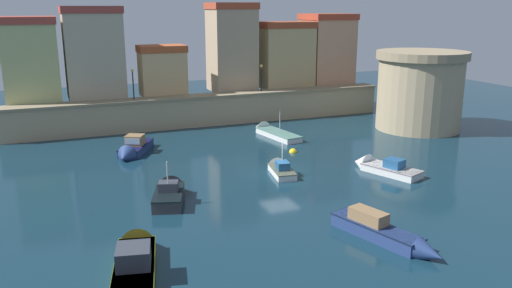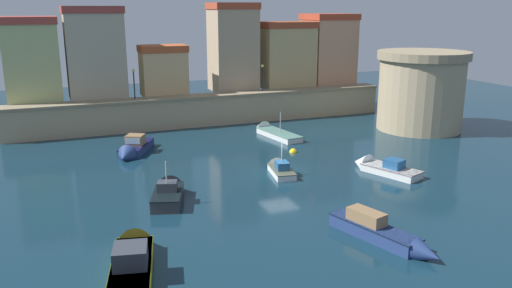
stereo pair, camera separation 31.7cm
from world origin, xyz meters
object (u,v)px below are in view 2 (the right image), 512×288
object	(u,v)px
quay_lamp_0	(134,79)
moored_boat_1	(279,168)
moored_boat_0	(384,234)
fortress_tower	(421,90)
moored_boat_7	(169,192)
quay_lamp_1	(262,73)
mooring_buoy_0	(293,152)
moored_boat_4	(133,257)
moored_boat_6	(380,167)
moored_boat_3	(133,149)
moored_boat_5	(272,132)

from	to	relation	value
quay_lamp_0	moored_boat_1	world-z (taller)	quay_lamp_0
quay_lamp_0	moored_boat_0	bearing A→B (deg)	-75.46
fortress_tower	moored_boat_7	xyz separation A→B (m)	(-28.16, -10.44, -3.52)
moored_boat_1	moored_boat_7	xyz separation A→B (m)	(-8.99, -2.42, 0.15)
quay_lamp_1	moored_boat_0	world-z (taller)	quay_lamp_1
quay_lamp_0	mooring_buoy_0	world-z (taller)	quay_lamp_0
moored_boat_4	quay_lamp_1	bearing A→B (deg)	-20.58
moored_boat_0	mooring_buoy_0	size ratio (longest dim) A/B	10.16
quay_lamp_1	moored_boat_7	size ratio (longest dim) A/B	0.56
quay_lamp_0	moored_boat_6	bearing A→B (deg)	-53.85
moored_boat_0	moored_boat_3	distance (m)	24.31
quay_lamp_1	mooring_buoy_0	world-z (taller)	quay_lamp_1
moored_boat_3	moored_boat_5	xyz separation A→B (m)	(13.73, 2.04, -0.16)
moored_boat_4	moored_boat_6	bearing A→B (deg)	-55.25
moored_boat_0	moored_boat_7	bearing A→B (deg)	-155.44
fortress_tower	quay_lamp_0	size ratio (longest dim) A/B	2.97
moored_boat_1	moored_boat_3	size ratio (longest dim) A/B	0.72
moored_boat_0	moored_boat_5	bearing A→B (deg)	154.32
moored_boat_1	moored_boat_5	bearing A→B (deg)	-11.03
moored_boat_0	mooring_buoy_0	world-z (taller)	moored_boat_0
fortress_tower	moored_boat_0	distance (m)	28.53
fortress_tower	quay_lamp_1	distance (m)	16.60
quay_lamp_0	moored_boat_0	distance (m)	32.43
moored_boat_5	fortress_tower	bearing A→B (deg)	-111.36
moored_boat_0	moored_boat_4	bearing A→B (deg)	-116.28
moored_boat_1	moored_boat_4	bearing A→B (deg)	140.22
quay_lamp_1	mooring_buoy_0	bearing A→B (deg)	-100.83
moored_boat_0	moored_boat_7	xyz separation A→B (m)	(-9.24, 10.63, -0.01)
quay_lamp_1	moored_boat_0	size ratio (longest dim) A/B	0.42
moored_boat_4	moored_boat_7	size ratio (longest dim) A/B	1.37
moored_boat_5	moored_boat_4	bearing A→B (deg)	133.52
fortress_tower	moored_boat_7	size ratio (longest dim) A/B	1.74
quay_lamp_1	mooring_buoy_0	size ratio (longest dim) A/B	4.29
moored_boat_7	quay_lamp_1	bearing A→B (deg)	-18.22
fortress_tower	moored_boat_4	distance (m)	37.09
moored_boat_4	quay_lamp_0	bearing A→B (deg)	2.76
moored_boat_0	quay_lamp_1	bearing A→B (deg)	153.15
fortress_tower	quay_lamp_0	xyz separation A→B (m)	(-26.97, 9.98, 1.26)
mooring_buoy_0	moored_boat_7	bearing A→B (deg)	-150.04
quay_lamp_0	moored_boat_1	distance (m)	20.22
moored_boat_0	moored_boat_1	distance (m)	13.06
moored_boat_7	quay_lamp_0	bearing A→B (deg)	14.65
quay_lamp_0	moored_boat_0	xyz separation A→B (m)	(8.05, -31.05, -4.77)
quay_lamp_1	moored_boat_1	xyz separation A→B (m)	(-5.96, -17.99, -4.85)
moored_boat_3	moored_boat_4	bearing A→B (deg)	19.07
fortress_tower	mooring_buoy_0	bearing A→B (deg)	-168.22
moored_boat_1	moored_boat_7	distance (m)	9.31
fortress_tower	mooring_buoy_0	xyz separation A→B (m)	(-15.75, -3.28, -4.01)
moored_boat_1	moored_boat_5	size ratio (longest dim) A/B	0.60
moored_boat_4	mooring_buoy_0	bearing A→B (deg)	-33.63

